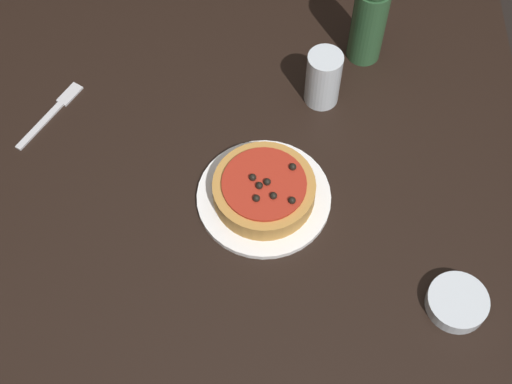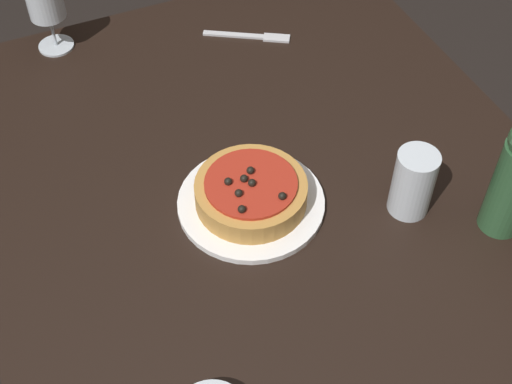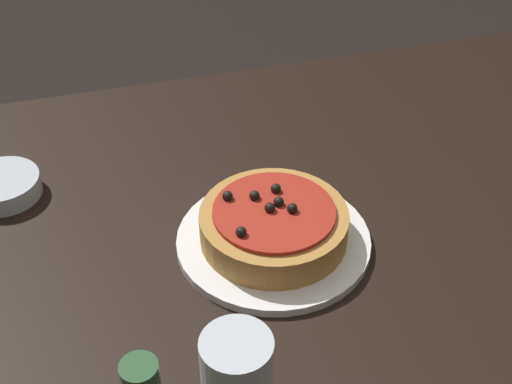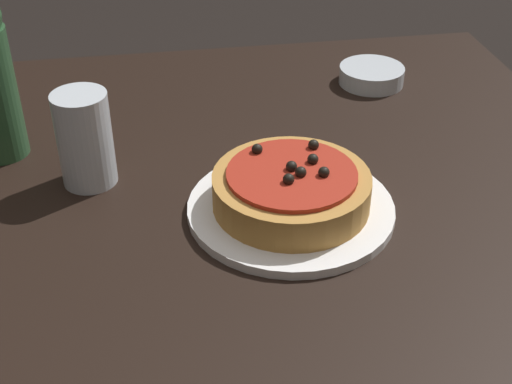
# 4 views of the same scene
# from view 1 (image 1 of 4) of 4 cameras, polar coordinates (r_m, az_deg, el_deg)

# --- Properties ---
(ground_plane) EXTENTS (14.00, 14.00, 0.00)m
(ground_plane) POSITION_cam_1_polar(r_m,az_deg,el_deg) (2.05, -1.12, -9.46)
(ground_plane) COLOR black
(dining_table) EXTENTS (1.19, 1.03, 0.72)m
(dining_table) POSITION_cam_1_polar(r_m,az_deg,el_deg) (1.48, -1.54, -0.66)
(dining_table) COLOR black
(dining_table) RESTS_ON ground_plane
(dinner_plate) EXTENTS (0.26, 0.26, 0.01)m
(dinner_plate) POSITION_cam_1_polar(r_m,az_deg,el_deg) (1.38, 0.63, -0.43)
(dinner_plate) COLOR white
(dinner_plate) RESTS_ON dining_table
(pizza) EXTENTS (0.20, 0.20, 0.06)m
(pizza) POSITION_cam_1_polar(r_m,az_deg,el_deg) (1.35, 0.65, 0.20)
(pizza) COLOR #BC843D
(pizza) RESTS_ON dinner_plate
(wine_bottle) EXTENTS (0.07, 0.07, 0.29)m
(wine_bottle) POSITION_cam_1_polar(r_m,az_deg,el_deg) (1.53, 9.16, 14.02)
(wine_bottle) COLOR #2D5633
(wine_bottle) RESTS_ON dining_table
(water_cup) EXTENTS (0.07, 0.07, 0.13)m
(water_cup) POSITION_cam_1_polar(r_m,az_deg,el_deg) (1.48, 5.40, 9.04)
(water_cup) COLOR silver
(water_cup) RESTS_ON dining_table
(side_bowl) EXTENTS (0.11, 0.11, 0.03)m
(side_bowl) POSITION_cam_1_polar(r_m,az_deg,el_deg) (1.32, 15.78, -8.50)
(side_bowl) COLOR silver
(side_bowl) RESTS_ON dining_table
(fork) EXTENTS (0.12, 0.18, 0.00)m
(fork) POSITION_cam_1_polar(r_m,az_deg,el_deg) (1.56, -15.91, 6.21)
(fork) COLOR silver
(fork) RESTS_ON dining_table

